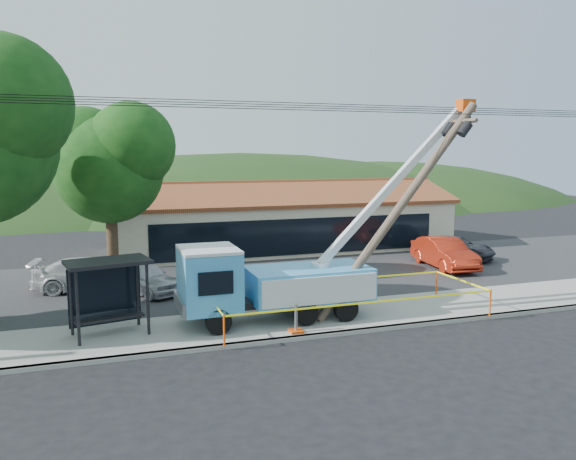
% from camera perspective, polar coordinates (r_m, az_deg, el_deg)
% --- Properties ---
extents(ground, '(120.00, 120.00, 0.00)m').
position_cam_1_polar(ground, '(18.66, 6.67, -12.67)').
color(ground, black).
rests_on(ground, ground).
extents(curb, '(60.00, 0.25, 0.15)m').
position_cam_1_polar(curb, '(20.44, 4.11, -10.55)').
color(curb, gray).
rests_on(curb, ground).
extents(sidewalk, '(60.00, 4.00, 0.15)m').
position_cam_1_polar(sidewalk, '(22.12, 2.17, -9.08)').
color(sidewalk, gray).
rests_on(sidewalk, ground).
extents(parking_lot, '(60.00, 12.00, 0.10)m').
position_cam_1_polar(parking_lot, '(29.48, -3.41, -4.79)').
color(parking_lot, '#28282B').
rests_on(parking_lot, ground).
extents(strip_mall, '(22.50, 8.53, 4.67)m').
position_cam_1_polar(strip_mall, '(37.84, -0.81, 0.88)').
color(strip_mall, '#C2B79A').
rests_on(strip_mall, ground).
extents(tree_lot, '(6.30, 5.60, 8.94)m').
position_cam_1_polar(tree_lot, '(28.74, -17.75, 6.90)').
color(tree_lot, '#332316').
rests_on(tree_lot, ground).
extents(hill_west, '(78.40, 56.00, 28.00)m').
position_cam_1_polar(hill_west, '(71.42, -24.68, 1.98)').
color(hill_west, '#1B3714').
rests_on(hill_west, ground).
extents(hill_center, '(89.60, 64.00, 32.00)m').
position_cam_1_polar(hill_center, '(73.18, -4.81, 2.81)').
color(hill_center, '#1B3714').
rests_on(hill_center, ground).
extents(hill_east, '(72.80, 52.00, 26.00)m').
position_cam_1_polar(hill_east, '(80.37, 9.18, 3.20)').
color(hill_east, '#1B3714').
rests_on(hill_east, ground).
extents(utility_truck, '(12.12, 3.95, 8.51)m').
position_cam_1_polar(utility_truck, '(21.45, -1.61, -5.03)').
color(utility_truck, black).
rests_on(utility_truck, ground).
extents(leaning_pole, '(6.86, 1.93, 8.47)m').
position_cam_1_polar(leaning_pole, '(22.49, 11.87, 3.07)').
color(leaning_pole, '#4E4232').
rests_on(leaning_pole, ground).
extents(bus_shelter, '(3.05, 2.23, 2.67)m').
position_cam_1_polar(bus_shelter, '(20.75, -17.89, -4.79)').
color(bus_shelter, black).
rests_on(bus_shelter, ground).
extents(caution_tape, '(10.65, 3.73, 1.08)m').
position_cam_1_polar(caution_tape, '(22.16, 6.01, -6.75)').
color(caution_tape, '#E84A0C').
rests_on(caution_tape, ground).
extents(car_silver, '(3.65, 4.47, 1.43)m').
position_cam_1_polar(car_silver, '(26.85, -14.38, -6.42)').
color(car_silver, '#B0B2B8').
rests_on(car_silver, ground).
extents(car_red, '(2.32, 5.27, 1.68)m').
position_cam_1_polar(car_red, '(32.74, 15.53, -3.88)').
color(car_red, '#A32210').
rests_on(car_red, ground).
extents(car_white, '(5.48, 2.86, 1.52)m').
position_cam_1_polar(car_white, '(28.13, -19.30, -5.97)').
color(car_white, silver).
rests_on(car_white, ground).
extents(car_dark, '(4.12, 5.30, 1.34)m').
position_cam_1_polar(car_dark, '(35.68, 16.53, -2.95)').
color(car_dark, black).
rests_on(car_dark, ground).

